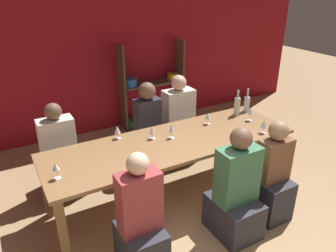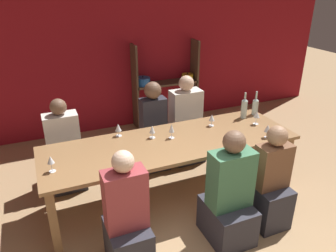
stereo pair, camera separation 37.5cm
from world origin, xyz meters
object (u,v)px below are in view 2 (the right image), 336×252
object	(u,v)px
wine_glass_empty_d	(172,129)
person_far_b	(154,135)
dining_table	(171,147)
wine_glass_empty_b	(257,115)
wine_glass_white_a	(268,129)
person_far_c	(65,155)
wine_bottle_green	(244,108)
person_near_c	(229,201)
wine_glass_empty_a	(118,128)
person_far_a	(185,129)
wine_glass_red_a	(51,160)
person_near_a	(127,225)
person_near_b	(269,188)
shelf_unit	(163,95)
wine_glass_empty_c	(212,118)
wine_bottle_dark	(255,106)
wine_glass_red_b	(152,130)

from	to	relation	value
wine_glass_empty_d	person_far_b	xyz separation A→B (m)	(0.05, 0.72, -0.42)
dining_table	wine_glass_empty_b	xyz separation A→B (m)	(1.18, 0.02, 0.21)
wine_glass_white_a	person_far_c	world-z (taller)	person_far_c
wine_bottle_green	wine_glass_empty_d	size ratio (longest dim) A/B	1.97
wine_bottle_green	person_near_c	bearing A→B (deg)	-129.36
wine_glass_empty_d	person_near_c	world-z (taller)	person_near_c
wine_glass_empty_a	wine_bottle_green	bearing A→B (deg)	-3.79
wine_glass_empty_a	person_far_b	size ratio (longest dim) A/B	0.13
person_far_a	person_near_c	world-z (taller)	person_far_a
wine_glass_red_a	person_near_a	distance (m)	0.95
person_near_b	person_far_b	bearing A→B (deg)	113.84
wine_glass_empty_d	shelf_unit	bearing A→B (deg)	70.16
wine_glass_empty_a	person_near_c	distance (m)	1.50
wine_glass_red_a	person_far_a	bearing A→B (deg)	27.31
dining_table	person_near_b	size ratio (longest dim) A/B	2.51
dining_table	person_near_b	distance (m)	1.16
person_near_a	person_near_c	distance (m)	1.04
dining_table	person_near_a	size ratio (longest dim) A/B	2.42
wine_bottle_green	person_near_b	bearing A→B (deg)	-109.14
wine_glass_empty_c	person_far_b	bearing A→B (deg)	132.45
person_near_c	person_far_c	world-z (taller)	person_near_c
wine_bottle_dark	wine_glass_empty_a	bearing A→B (deg)	177.81
person_near_a	person_near_c	size ratio (longest dim) A/B	0.99
wine_bottle_green	wine_bottle_dark	world-z (taller)	wine_bottle_green
wine_glass_empty_d	person_near_b	bearing A→B (deg)	-49.37
wine_bottle_dark	wine_glass_empty_b	world-z (taller)	wine_bottle_dark
wine_bottle_green	person_far_c	distance (m)	2.39
wine_glass_red_b	wine_glass_empty_c	world-z (taller)	wine_glass_red_b
wine_glass_white_a	person_far_a	xyz separation A→B (m)	(-0.47, 1.19, -0.43)
wine_bottle_dark	person_far_a	bearing A→B (deg)	144.58
wine_bottle_dark	person_far_c	bearing A→B (deg)	168.48
person_far_c	person_near_a	bearing A→B (deg)	102.41
person_far_c	wine_glass_empty_a	bearing A→B (deg)	144.18
dining_table	person_far_a	bearing A→B (deg)	55.09
person_near_a	wine_glass_red_a	bearing A→B (deg)	130.22
wine_bottle_dark	wine_glass_white_a	xyz separation A→B (m)	(-0.30, -0.64, -0.01)
person_near_c	person_far_b	bearing A→B (deg)	96.39
person_far_c	person_far_a	bearing A→B (deg)	-178.53
wine_glass_empty_a	person_near_a	bearing A→B (deg)	-102.61
person_near_a	person_far_c	distance (m)	1.61
wine_glass_red_a	wine_glass_empty_c	xyz separation A→B (m)	(1.94, 0.33, -0.01)
wine_glass_empty_d	person_near_a	world-z (taller)	person_near_a
wine_glass_empty_c	person_near_c	distance (m)	1.18
wine_glass_red_a	wine_glass_empty_b	xyz separation A→B (m)	(2.49, 0.15, 0.01)
wine_glass_empty_a	wine_glass_empty_d	world-z (taller)	wine_glass_empty_d
person_near_b	person_far_c	world-z (taller)	person_far_c
wine_glass_empty_b	wine_glass_red_a	bearing A→B (deg)	-176.47
wine_bottle_dark	person_near_b	bearing A→B (deg)	-117.70
shelf_unit	wine_glass_empty_b	world-z (taller)	shelf_unit
shelf_unit	person_far_a	xyz separation A→B (m)	(-0.19, -1.31, -0.08)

